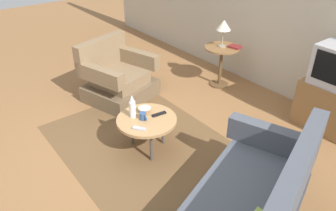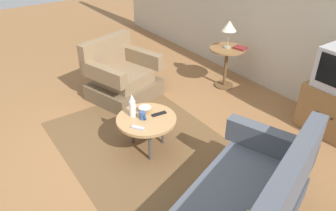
# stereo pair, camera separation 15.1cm
# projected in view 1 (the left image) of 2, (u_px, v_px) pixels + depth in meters

# --- Properties ---
(ground_plane) EXTENTS (16.00, 16.00, 0.00)m
(ground_plane) POSITION_uv_depth(u_px,v_px,m) (145.00, 154.00, 3.81)
(ground_plane) COLOR olive
(back_wall) EXTENTS (9.00, 0.12, 2.70)m
(back_wall) POSITION_uv_depth(u_px,v_px,m) (293.00, 5.00, 4.46)
(back_wall) COLOR #BCB29E
(back_wall) RESTS_ON ground
(area_rug) EXTENTS (2.56, 1.80, 0.00)m
(area_rug) POSITION_uv_depth(u_px,v_px,m) (148.00, 148.00, 3.89)
(area_rug) COLOR brown
(area_rug) RESTS_ON ground
(armchair) EXTENTS (1.05, 1.12, 0.87)m
(armchair) POSITION_uv_depth(u_px,v_px,m) (117.00, 79.00, 4.83)
(armchair) COLOR brown
(armchair) RESTS_ON ground
(coffee_table) EXTENTS (0.69, 0.69, 0.43)m
(coffee_table) POSITION_uv_depth(u_px,v_px,m) (147.00, 121.00, 3.69)
(coffee_table) COLOR tan
(coffee_table) RESTS_ON ground
(side_table) EXTENTS (0.55, 0.55, 0.66)m
(side_table) POSITION_uv_depth(u_px,v_px,m) (221.00, 58.00, 5.09)
(side_table) COLOR olive
(side_table) RESTS_ON ground
(tv_stand) EXTENTS (0.78, 0.52, 0.62)m
(tv_stand) POSITION_uv_depth(u_px,v_px,m) (331.00, 107.00, 4.13)
(tv_stand) COLOR olive
(tv_stand) RESTS_ON ground
(table_lamp) EXTENTS (0.22, 0.22, 0.42)m
(table_lamp) POSITION_uv_depth(u_px,v_px,m) (224.00, 26.00, 4.83)
(table_lamp) COLOR #9E937A
(table_lamp) RESTS_ON side_table
(vase) EXTENTS (0.07, 0.07, 0.28)m
(vase) POSITION_uv_depth(u_px,v_px,m) (132.00, 107.00, 3.64)
(vase) COLOR white
(vase) RESTS_ON coffee_table
(mug) EXTENTS (0.12, 0.08, 0.09)m
(mug) POSITION_uv_depth(u_px,v_px,m) (143.00, 116.00, 3.64)
(mug) COLOR #335184
(mug) RESTS_ON coffee_table
(bowl) EXTENTS (0.15, 0.15, 0.06)m
(bowl) POSITION_uv_depth(u_px,v_px,m) (145.00, 110.00, 3.78)
(bowl) COLOR silver
(bowl) RESTS_ON coffee_table
(tv_remote_dark) EXTENTS (0.06, 0.18, 0.02)m
(tv_remote_dark) POSITION_uv_depth(u_px,v_px,m) (159.00, 114.00, 3.74)
(tv_remote_dark) COLOR black
(tv_remote_dark) RESTS_ON coffee_table
(tv_remote_silver) EXTENTS (0.15, 0.12, 0.02)m
(tv_remote_silver) POSITION_uv_depth(u_px,v_px,m) (139.00, 129.00, 3.49)
(tv_remote_silver) COLOR #B2B2B7
(tv_remote_silver) RESTS_ON coffee_table
(book) EXTENTS (0.21, 0.18, 0.03)m
(book) POSITION_uv_depth(u_px,v_px,m) (235.00, 47.00, 4.96)
(book) COLOR maroon
(book) RESTS_ON side_table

